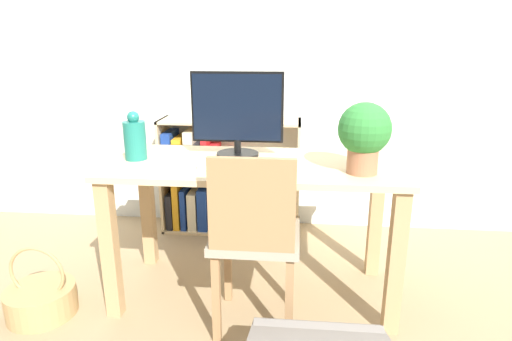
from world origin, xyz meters
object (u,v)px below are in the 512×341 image
object	(u,v)px
monitor	(237,112)
vase	(135,139)
potted_plant	(364,133)
basket	(41,299)
bookshelf	(205,178)
keyboard	(239,165)
chair	(255,235)

from	to	relation	value
monitor	vase	distance (m)	0.54
potted_plant	basket	size ratio (longest dim) A/B	0.88
bookshelf	keyboard	bearing A→B (deg)	-67.45
basket	keyboard	bearing A→B (deg)	12.73
chair	basket	bearing A→B (deg)	-174.36
potted_plant	basket	distance (m)	1.77
monitor	keyboard	world-z (taller)	monitor
bookshelf	vase	bearing A→B (deg)	-102.34
keyboard	potted_plant	bearing A→B (deg)	-5.44
keyboard	basket	size ratio (longest dim) A/B	1.03
basket	potted_plant	bearing A→B (deg)	6.11
bookshelf	basket	size ratio (longest dim) A/B	2.62
monitor	vase	world-z (taller)	monitor
vase	basket	bearing A→B (deg)	-145.00
monitor	vase	xyz separation A→B (m)	(-0.51, -0.12, -0.12)
monitor	potted_plant	distance (m)	0.66
keyboard	bookshelf	size ratio (longest dim) A/B	0.40
bookshelf	basket	bearing A→B (deg)	-118.86
keyboard	bookshelf	bearing A→B (deg)	112.55
monitor	chair	world-z (taller)	monitor
keyboard	vase	size ratio (longest dim) A/B	1.55
potted_plant	chair	xyz separation A→B (m)	(-0.47, -0.17, -0.43)
bookshelf	basket	world-z (taller)	bookshelf
potted_plant	vase	bearing A→B (deg)	172.97
chair	bookshelf	distance (m)	1.21
potted_plant	basket	bearing A→B (deg)	-173.89
potted_plant	basket	xyz separation A→B (m)	(-1.55, -0.17, -0.84)
monitor	keyboard	distance (m)	0.30
keyboard	vase	bearing A→B (deg)	171.29
vase	bookshelf	xyz separation A→B (m)	(0.18, 0.80, -0.46)
monitor	potted_plant	size ratio (longest dim) A/B	1.47
chair	bookshelf	world-z (taller)	chair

